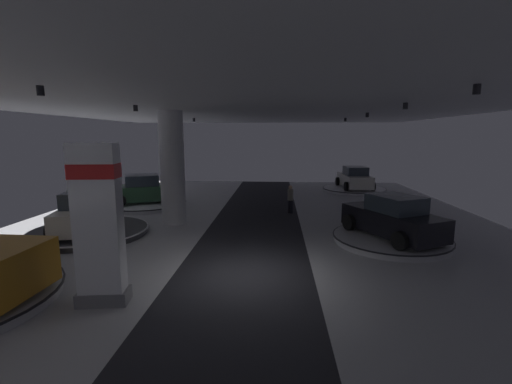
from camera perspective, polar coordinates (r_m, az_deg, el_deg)
The scene contains 13 objects.
ground at distance 11.07m, azimuth -2.14°, elevation -13.76°, with size 24.00×44.00×0.06m.
ceiling_with_spotlights at distance 10.25m, azimuth -2.34°, elevation 16.23°, with size 24.00×44.00×0.39m.
column_left at distance 17.20m, azimuth -13.77°, elevation 3.86°, with size 1.18×1.18×5.50m.
brand_sign_pylon at distance 9.52m, azimuth -24.75°, elevation -4.74°, with size 1.34×0.80×4.16m.
display_platform_far_left at distance 22.19m, azimuth -17.88°, elevation -1.92°, with size 4.89×4.89×0.26m.
display_car_far_left at distance 22.04m, azimuth -18.07°, elevation 0.32°, with size 4.57×3.44×1.71m.
display_platform_mid_right at distance 15.14m, azimuth 21.50°, elevation -7.28°, with size 4.64×4.64×0.27m.
display_car_mid_right at distance 14.90m, azimuth 21.78°, elevation -4.04°, with size 3.56×4.56×1.71m.
display_platform_deep_right at distance 28.14m, azimuth 16.01°, elevation 0.45°, with size 4.86×4.86×0.23m.
display_car_deep_right at distance 28.00m, azimuth 16.10°, elevation 2.19°, with size 2.42×4.32×1.71m.
display_platform_mid_left at distance 16.78m, azimuth -25.97°, elevation -5.97°, with size 4.95×4.95×0.28m.
display_car_mid_left at distance 16.55m, azimuth -26.22°, elevation -3.03°, with size 2.96×4.50×1.71m.
visitor_walking_near at distance 19.23m, azimuth 5.75°, elevation -0.90°, with size 0.32×0.32×1.59m.
Camera 1 is at (1.02, -10.13, 4.33)m, focal length 24.02 mm.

